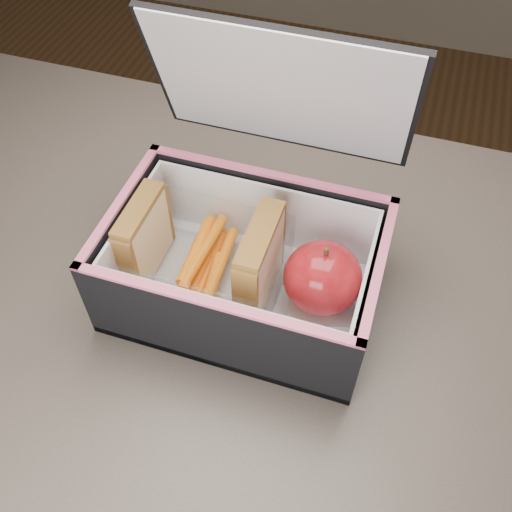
{
  "coord_description": "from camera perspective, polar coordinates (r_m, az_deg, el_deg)",
  "views": [
    {
      "loc": [
        0.16,
        -0.31,
        1.28
      ],
      "look_at": [
        0.04,
        0.06,
        0.81
      ],
      "focal_mm": 40.0,
      "sensor_mm": 36.0,
      "label": 1
    }
  ],
  "objects": [
    {
      "name": "paper_napkin",
      "position": [
        0.63,
        6.55,
        -4.34
      ],
      "size": [
        0.09,
        0.09,
        0.01
      ],
      "primitive_type": "cube",
      "rotation": [
        0.0,
        0.0,
        0.26
      ],
      "color": "white",
      "rests_on": "lunch_bag"
    },
    {
      "name": "red_apple",
      "position": [
        0.6,
        6.67,
        -2.18
      ],
      "size": [
        0.1,
        0.1,
        0.09
      ],
      "rotation": [
        0.0,
        0.0,
        -0.28
      ],
      "color": "maroon",
      "rests_on": "paper_napkin"
    },
    {
      "name": "kitchen_table",
      "position": [
        0.71,
        -4.77,
        -10.6
      ],
      "size": [
        1.2,
        0.8,
        0.75
      ],
      "color": "brown",
      "rests_on": "ground"
    },
    {
      "name": "carrot_sticks",
      "position": [
        0.64,
        -5.21,
        -1.13
      ],
      "size": [
        0.06,
        0.14,
        0.03
      ],
      "color": "orange",
      "rests_on": "plastic_tub"
    },
    {
      "name": "plastic_tub",
      "position": [
        0.62,
        -5.45,
        -0.37
      ],
      "size": [
        0.17,
        0.12,
        0.07
      ],
      "primitive_type": null,
      "color": "white",
      "rests_on": "lunch_bag"
    },
    {
      "name": "sandwich_left",
      "position": [
        0.63,
        -11.11,
        1.87
      ],
      "size": [
        0.02,
        0.08,
        0.09
      ],
      "color": "beige",
      "rests_on": "plastic_tub"
    },
    {
      "name": "lunch_bag",
      "position": [
        0.6,
        -1.07,
        -0.36
      ],
      "size": [
        0.28,
        0.25,
        0.28
      ],
      "color": "black",
      "rests_on": "kitchen_table"
    },
    {
      "name": "sandwich_right",
      "position": [
        0.59,
        0.38,
        -0.79
      ],
      "size": [
        0.03,
        0.09,
        0.1
      ],
      "color": "beige",
      "rests_on": "plastic_tub"
    }
  ]
}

